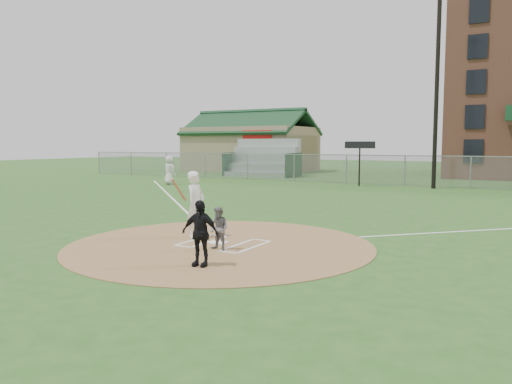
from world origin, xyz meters
The scene contains 14 objects.
ground centered at (0.00, 0.00, 0.00)m, with size 140.00×140.00×0.00m, color #2A571E.
dirt_circle centered at (0.00, 0.00, 0.01)m, with size 8.40×8.40×0.02m, color #9C764A.
home_plate centered at (-0.14, 0.12, 0.03)m, with size 0.44×0.44×0.03m, color white.
foul_line_third centered at (-9.00, 9.00, 0.01)m, with size 0.10×24.00×0.01m, color white.
catcher centered at (0.38, -0.63, 0.59)m, with size 0.55×0.43×1.13m, color slate.
umpire centered at (0.93, -2.26, 0.77)m, with size 0.88×0.37×1.51m, color black.
ondeck_player centered at (-14.15, 15.22, 0.98)m, with size 0.96×0.62×1.96m, color silver.
batters_boxes centered at (0.00, 0.15, 0.03)m, with size 2.08×1.88×0.01m.
batter_at_plate centered at (-1.21, 0.51, 1.00)m, with size 0.62×1.08×1.96m.
outfield_fence centered at (0.00, 22.00, 1.02)m, with size 56.08×0.08×2.03m.
bleachers centered at (-13.00, 26.20, 1.59)m, with size 6.08×3.20×3.20m.
clubhouse centered at (-18.00, 32.99, 2.39)m, with size 12.20×8.71×6.23m.
light_pole centered at (2.00, 21.00, 6.61)m, with size 1.20×0.30×12.22m.
scoreboard_sign centered at (-2.50, 20.20, 2.39)m, with size 2.00×0.10×2.93m.
Camera 1 is at (7.48, -11.33, 2.79)m, focal length 35.00 mm.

